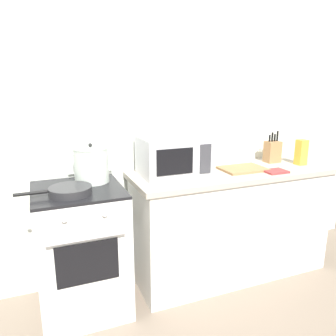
# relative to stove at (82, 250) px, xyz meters

# --- Properties ---
(back_wall) EXTENTS (4.40, 0.10, 2.50)m
(back_wall) POSITION_rel_stove_xyz_m (0.65, 0.37, 0.79)
(back_wall) COLOR silver
(back_wall) RESTS_ON ground_plane
(lower_cabinet_right) EXTENTS (1.64, 0.56, 0.88)m
(lower_cabinet_right) POSITION_rel_stove_xyz_m (1.25, 0.02, -0.02)
(lower_cabinet_right) COLOR white
(lower_cabinet_right) RESTS_ON ground_plane
(countertop_right) EXTENTS (1.70, 0.60, 0.04)m
(countertop_right) POSITION_rel_stove_xyz_m (1.25, 0.02, 0.44)
(countertop_right) COLOR #ADA393
(countertop_right) RESTS_ON lower_cabinet_right
(stove) EXTENTS (0.60, 0.64, 0.92)m
(stove) POSITION_rel_stove_xyz_m (0.00, 0.00, 0.00)
(stove) COLOR white
(stove) RESTS_ON ground_plane
(stock_pot) EXTENTS (0.33, 0.25, 0.28)m
(stock_pot) POSITION_rel_stove_xyz_m (0.12, 0.12, 0.59)
(stock_pot) COLOR silver
(stock_pot) RESTS_ON stove
(frying_pan) EXTENTS (0.47, 0.27, 0.05)m
(frying_pan) POSITION_rel_stove_xyz_m (-0.06, -0.10, 0.48)
(frying_pan) COLOR #28282B
(frying_pan) RESTS_ON stove
(microwave) EXTENTS (0.50, 0.37, 0.30)m
(microwave) POSITION_rel_stove_xyz_m (0.74, 0.08, 0.61)
(microwave) COLOR silver
(microwave) RESTS_ON countertop_right
(cutting_board) EXTENTS (0.36, 0.26, 0.02)m
(cutting_board) POSITION_rel_stove_xyz_m (1.33, 0.00, 0.47)
(cutting_board) COLOR #997047
(cutting_board) RESTS_ON countertop_right
(knife_block) EXTENTS (0.13, 0.10, 0.28)m
(knife_block) POSITION_rel_stove_xyz_m (1.73, 0.14, 0.56)
(knife_block) COLOR #997047
(knife_block) RESTS_ON countertop_right
(pasta_box) EXTENTS (0.08, 0.08, 0.22)m
(pasta_box) POSITION_rel_stove_xyz_m (1.90, -0.03, 0.57)
(pasta_box) COLOR gold
(pasta_box) RESTS_ON countertop_right
(oven_mitt) EXTENTS (0.18, 0.14, 0.02)m
(oven_mitt) POSITION_rel_stove_xyz_m (1.53, -0.16, 0.47)
(oven_mitt) COLOR #993333
(oven_mitt) RESTS_ON countertop_right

